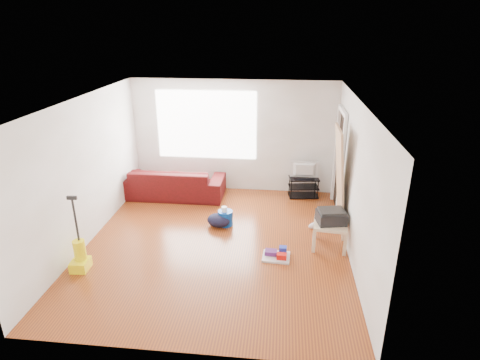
# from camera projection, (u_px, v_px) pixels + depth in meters

# --- Properties ---
(room) EXTENTS (4.51, 5.01, 2.51)m
(room) POSITION_uv_depth(u_px,v_px,m) (221.00, 174.00, 6.71)
(room) COLOR #622B16
(room) RESTS_ON ground
(sofa) EXTENTS (2.26, 0.88, 0.66)m
(sofa) POSITION_uv_depth(u_px,v_px,m) (174.00, 196.00, 8.97)
(sofa) COLOR black
(sofa) RESTS_ON ground
(tv_stand) EXTENTS (0.68, 0.44, 0.44)m
(tv_stand) POSITION_uv_depth(u_px,v_px,m) (303.00, 187.00, 8.85)
(tv_stand) COLOR black
(tv_stand) RESTS_ON ground
(tv) EXTENTS (0.63, 0.08, 0.36)m
(tv) POSITION_uv_depth(u_px,v_px,m) (304.00, 170.00, 8.70)
(tv) COLOR black
(tv) RESTS_ON tv_stand
(side_table) EXTENTS (0.61, 0.61, 0.46)m
(side_table) POSITION_uv_depth(u_px,v_px,m) (330.00, 226.00, 6.83)
(side_table) COLOR #D3B988
(side_table) RESTS_ON ground
(printer) EXTENTS (0.53, 0.44, 0.24)m
(printer) POSITION_uv_depth(u_px,v_px,m) (331.00, 216.00, 6.76)
(printer) COLOR black
(printer) RESTS_ON side_table
(bucket) EXTENTS (0.32, 0.32, 0.29)m
(bucket) POSITION_uv_depth(u_px,v_px,m) (225.00, 225.00, 7.70)
(bucket) COLOR #073C9F
(bucket) RESTS_ON ground
(toilet_paper) EXTENTS (0.11, 0.11, 0.10)m
(toilet_paper) POSITION_uv_depth(u_px,v_px,m) (224.00, 216.00, 7.61)
(toilet_paper) COLOR white
(toilet_paper) RESTS_ON bucket
(cleaning_tray) EXTENTS (0.46, 0.38, 0.16)m
(cleaning_tray) POSITION_uv_depth(u_px,v_px,m) (277.00, 255.00, 6.62)
(cleaning_tray) COLOR silver
(cleaning_tray) RESTS_ON ground
(backpack) EXTENTS (0.53, 0.48, 0.25)m
(backpack) POSITION_uv_depth(u_px,v_px,m) (219.00, 226.00, 7.64)
(backpack) COLOR black
(backpack) RESTS_ON ground
(sneakers) EXTENTS (0.49, 0.26, 0.11)m
(sneakers) POSITION_uv_depth(u_px,v_px,m) (320.00, 226.00, 7.52)
(sneakers) COLOR silver
(sneakers) RESTS_ON ground
(vacuum) EXTENTS (0.28, 0.31, 1.23)m
(vacuum) POSITION_uv_depth(u_px,v_px,m) (80.00, 256.00, 6.26)
(vacuum) COLOR #FCEC0E
(vacuum) RESTS_ON ground
(door_panel) EXTENTS (0.24, 0.79, 1.96)m
(door_panel) POSITION_uv_depth(u_px,v_px,m) (335.00, 230.00, 7.51)
(door_panel) COLOR tan
(door_panel) RESTS_ON ground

